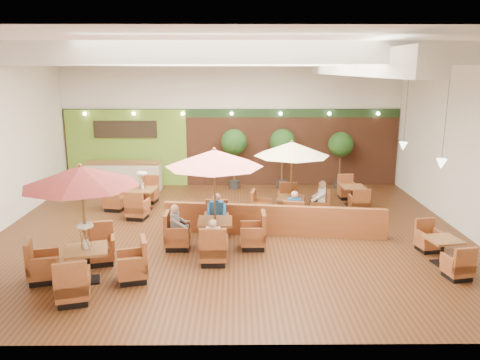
{
  "coord_description": "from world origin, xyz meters",
  "views": [
    {
      "loc": [
        0.19,
        -13.49,
        4.84
      ],
      "look_at": [
        0.3,
        0.5,
        1.5
      ],
      "focal_mm": 35.0,
      "sensor_mm": 36.0,
      "label": 1
    }
  ],
  "objects_px": {
    "table_0": "(83,204)",
    "diner_2": "(177,222)",
    "diner_0": "(213,236)",
    "diner_3": "(294,206)",
    "table_3": "(136,198)",
    "diner_1": "(217,211)",
    "booth_divider": "(273,220)",
    "table_4": "(442,252)",
    "topiary_0": "(234,145)",
    "table_5": "(352,196)",
    "table_2": "(291,166)",
    "diner_4": "(320,196)",
    "table_1": "(215,181)",
    "service_counter": "(124,176)",
    "topiary_2": "(341,147)",
    "topiary_1": "(283,144)"
  },
  "relations": [
    {
      "from": "diner_3",
      "to": "table_4",
      "type": "bearing_deg",
      "value": -36.35
    },
    {
      "from": "table_5",
      "to": "diner_0",
      "type": "relative_size",
      "value": 3.29
    },
    {
      "from": "diner_4",
      "to": "table_2",
      "type": "bearing_deg",
      "value": 102.27
    },
    {
      "from": "diner_2",
      "to": "service_counter",
      "type": "bearing_deg",
      "value": -160.44
    },
    {
      "from": "table_3",
      "to": "topiary_2",
      "type": "relative_size",
      "value": 1.16
    },
    {
      "from": "table_3",
      "to": "diner_1",
      "type": "relative_size",
      "value": 3.29
    },
    {
      "from": "table_4",
      "to": "diner_4",
      "type": "height_order",
      "value": "diner_4"
    },
    {
      "from": "table_2",
      "to": "topiary_2",
      "type": "height_order",
      "value": "table_2"
    },
    {
      "from": "table_4",
      "to": "table_3",
      "type": "bearing_deg",
      "value": 141.64
    },
    {
      "from": "table_1",
      "to": "table_4",
      "type": "distance_m",
      "value": 6.1
    },
    {
      "from": "diner_1",
      "to": "diner_4",
      "type": "height_order",
      "value": "diner_4"
    },
    {
      "from": "service_counter",
      "to": "diner_1",
      "type": "xyz_separation_m",
      "value": [
        4.0,
        -5.43,
        0.19
      ]
    },
    {
      "from": "table_5",
      "to": "service_counter",
      "type": "bearing_deg",
      "value": 162.94
    },
    {
      "from": "table_1",
      "to": "table_2",
      "type": "distance_m",
      "value": 3.48
    },
    {
      "from": "service_counter",
      "to": "table_0",
      "type": "bearing_deg",
      "value": -82.37
    },
    {
      "from": "table_3",
      "to": "diner_3",
      "type": "distance_m",
      "value": 5.66
    },
    {
      "from": "table_1",
      "to": "diner_0",
      "type": "bearing_deg",
      "value": -90.57
    },
    {
      "from": "diner_3",
      "to": "table_5",
      "type": "bearing_deg",
      "value": 47.74
    },
    {
      "from": "booth_divider",
      "to": "diner_2",
      "type": "xyz_separation_m",
      "value": [
        -2.71,
        -1.09,
        0.3
      ]
    },
    {
      "from": "table_2",
      "to": "diner_4",
      "type": "distance_m",
      "value": 1.4
    },
    {
      "from": "table_2",
      "to": "diner_1",
      "type": "xyz_separation_m",
      "value": [
        -2.36,
        -1.53,
        -1.03
      ]
    },
    {
      "from": "table_1",
      "to": "booth_divider",
      "type": "bearing_deg",
      "value": 32.36
    },
    {
      "from": "diner_4",
      "to": "table_5",
      "type": "bearing_deg",
      "value": -30.87
    },
    {
      "from": "table_0",
      "to": "diner_2",
      "type": "relative_size",
      "value": 3.58
    },
    {
      "from": "table_1",
      "to": "diner_4",
      "type": "xyz_separation_m",
      "value": [
        3.32,
        2.56,
        -1.13
      ]
    },
    {
      "from": "table_4",
      "to": "diner_2",
      "type": "relative_size",
      "value": 2.95
    },
    {
      "from": "table_1",
      "to": "table_4",
      "type": "bearing_deg",
      "value": -11.14
    },
    {
      "from": "table_1",
      "to": "topiary_0",
      "type": "xyz_separation_m",
      "value": [
        0.49,
        6.67,
        -0.07
      ]
    },
    {
      "from": "table_2",
      "to": "table_4",
      "type": "distance_m",
      "value": 5.22
    },
    {
      "from": "booth_divider",
      "to": "diner_0",
      "type": "distance_m",
      "value": 2.72
    },
    {
      "from": "diner_4",
      "to": "topiary_0",
      "type": "bearing_deg",
      "value": 46.84
    },
    {
      "from": "topiary_2",
      "to": "diner_0",
      "type": "height_order",
      "value": "topiary_2"
    },
    {
      "from": "table_3",
      "to": "diner_4",
      "type": "xyz_separation_m",
      "value": [
        6.25,
        -1.04,
        0.32
      ]
    },
    {
      "from": "topiary_0",
      "to": "table_3",
      "type": "bearing_deg",
      "value": -138.23
    },
    {
      "from": "topiary_2",
      "to": "diner_3",
      "type": "xyz_separation_m",
      "value": [
        -2.49,
        -5.07,
        -1.0
      ]
    },
    {
      "from": "table_5",
      "to": "table_0",
      "type": "bearing_deg",
      "value": -143.38
    },
    {
      "from": "table_4",
      "to": "topiary_0",
      "type": "relative_size",
      "value": 0.96
    },
    {
      "from": "booth_divider",
      "to": "table_3",
      "type": "height_order",
      "value": "table_3"
    },
    {
      "from": "table_3",
      "to": "topiary_0",
      "type": "relative_size",
      "value": 1.1
    },
    {
      "from": "topiary_1",
      "to": "table_1",
      "type": "bearing_deg",
      "value": -110.28
    },
    {
      "from": "diner_3",
      "to": "table_0",
      "type": "bearing_deg",
      "value": -143.7
    },
    {
      "from": "diner_0",
      "to": "diner_3",
      "type": "xyz_separation_m",
      "value": [
        2.36,
        2.64,
        0.01
      ]
    },
    {
      "from": "table_4",
      "to": "table_5",
      "type": "height_order",
      "value": "table_5"
    },
    {
      "from": "table_2",
      "to": "table_4",
      "type": "relative_size",
      "value": 1.12
    },
    {
      "from": "diner_2",
      "to": "diner_0",
      "type": "bearing_deg",
      "value": 39.89
    },
    {
      "from": "table_5",
      "to": "diner_2",
      "type": "xyz_separation_m",
      "value": [
        -5.82,
        -4.12,
        0.41
      ]
    },
    {
      "from": "service_counter",
      "to": "diner_2",
      "type": "relative_size",
      "value": 3.73
    },
    {
      "from": "topiary_0",
      "to": "diner_1",
      "type": "relative_size",
      "value": 2.99
    },
    {
      "from": "table_2",
      "to": "topiary_2",
      "type": "distance_m",
      "value": 4.8
    },
    {
      "from": "table_0",
      "to": "table_5",
      "type": "height_order",
      "value": "table_0"
    }
  ]
}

